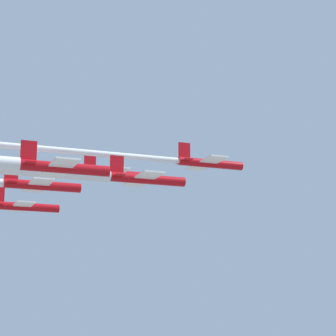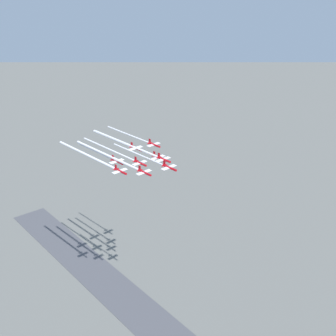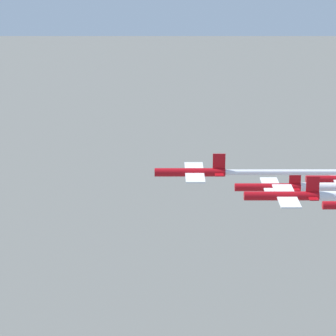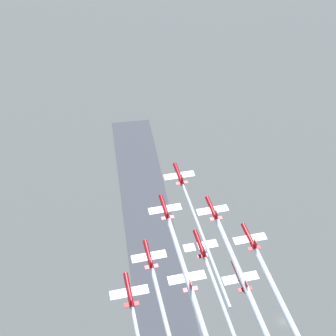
# 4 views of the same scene
# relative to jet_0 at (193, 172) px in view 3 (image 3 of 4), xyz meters

# --- Properties ---
(jet_0) EXTENTS (8.75, 9.09, 3.04)m
(jet_0) POSITION_rel_jet_0_xyz_m (0.00, 0.00, 0.00)
(jet_0) COLOR #B20C14
(jet_1) EXTENTS (8.75, 9.09, 3.04)m
(jet_1) POSITION_rel_jet_0_xyz_m (-8.38, -9.47, -0.97)
(jet_1) COLOR #B20C14
(jet_2) EXTENTS (8.75, 9.09, 3.04)m
(jet_2) POSITION_rel_jet_0_xyz_m (4.20, -11.93, -4.18)
(jet_2) COLOR #B20C14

